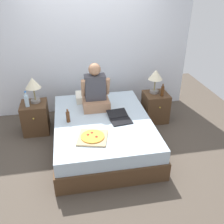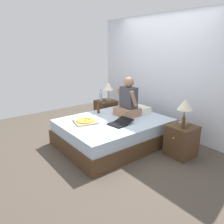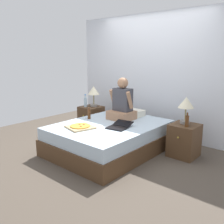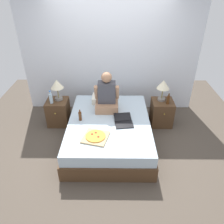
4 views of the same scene
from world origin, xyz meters
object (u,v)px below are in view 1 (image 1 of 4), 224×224
(nightstand_right, at_px, (155,107))
(lamp_on_right_nightstand, at_px, (156,76))
(bed, at_px, (103,132))
(beer_bottle_on_bed, at_px, (68,117))
(water_bottle, at_px, (27,100))
(person_seated, at_px, (95,92))
(beer_bottle, at_px, (162,91))
(laptop, at_px, (120,119))
(nightstand_left, at_px, (36,117))
(lamp_on_left_nightstand, at_px, (33,85))
(pizza_box, at_px, (93,137))

(nightstand_right, distance_m, lamp_on_right_nightstand, 0.61)
(bed, relative_size, beer_bottle_on_bed, 9.19)
(water_bottle, distance_m, nightstand_right, 2.33)
(person_seated, bearing_deg, beer_bottle, 5.49)
(lamp_on_right_nightstand, bearing_deg, beer_bottle_on_bed, -157.58)
(lamp_on_right_nightstand, height_order, laptop, lamp_on_right_nightstand)
(beer_bottle, distance_m, beer_bottle_on_bed, 1.79)
(water_bottle, height_order, lamp_on_right_nightstand, lamp_on_right_nightstand)
(bed, bearing_deg, beer_bottle_on_bed, 179.23)
(beer_bottle, height_order, person_seated, person_seated)
(person_seated, height_order, laptop, person_seated)
(bed, xyz_separation_m, lamp_on_right_nightstand, (1.08, 0.67, 0.64))
(beer_bottle, height_order, beer_bottle_on_bed, beer_bottle)
(nightstand_left, distance_m, nightstand_right, 2.22)
(bed, relative_size, water_bottle, 7.32)
(lamp_on_left_nightstand, xyz_separation_m, lamp_on_right_nightstand, (2.15, 0.00, 0.00))
(lamp_on_right_nightstand, bearing_deg, pizza_box, -137.67)
(nightstand_right, distance_m, beer_bottle_on_bed, 1.78)
(water_bottle, height_order, person_seated, person_seated)
(nightstand_left, relative_size, nightstand_right, 1.00)
(lamp_on_left_nightstand, relative_size, lamp_on_right_nightstand, 1.00)
(beer_bottle_on_bed, bearing_deg, lamp_on_right_nightstand, 22.42)
(nightstand_right, relative_size, beer_bottle_on_bed, 2.51)
(water_bottle, relative_size, person_seated, 0.35)
(lamp_on_right_nightstand, relative_size, pizza_box, 0.92)
(bed, xyz_separation_m, pizza_box, (-0.21, -0.51, 0.27))
(bed, distance_m, pizza_box, 0.61)
(nightstand_left, height_order, beer_bottle_on_bed, beer_bottle_on_bed)
(person_seated, height_order, beer_bottle_on_bed, person_seated)
(water_bottle, xyz_separation_m, laptop, (1.45, -0.61, -0.15))
(bed, distance_m, nightstand_right, 1.27)
(water_bottle, bearing_deg, lamp_on_left_nightstand, 49.40)
(lamp_on_left_nightstand, relative_size, water_bottle, 1.63)
(lamp_on_left_nightstand, xyz_separation_m, laptop, (1.33, -0.75, -0.37))
(lamp_on_right_nightstand, relative_size, laptop, 1.00)
(nightstand_right, xyz_separation_m, beer_bottle_on_bed, (-1.64, -0.61, 0.31))
(lamp_on_right_nightstand, relative_size, beer_bottle_on_bed, 2.05)
(bed, height_order, nightstand_left, nightstand_left)
(pizza_box, height_order, beer_bottle_on_bed, beer_bottle_on_bed)
(bed, height_order, person_seated, person_seated)
(nightstand_left, relative_size, lamp_on_right_nightstand, 1.23)
(lamp_on_left_nightstand, xyz_separation_m, beer_bottle_on_bed, (0.54, -0.67, -0.30))
(bed, xyz_separation_m, nightstand_left, (-1.11, 0.62, 0.03))
(lamp_on_right_nightstand, bearing_deg, water_bottle, -176.47)
(lamp_on_left_nightstand, height_order, person_seated, person_seated)
(lamp_on_left_nightstand, bearing_deg, lamp_on_right_nightstand, 0.00)
(nightstand_left, bearing_deg, lamp_on_left_nightstand, 51.37)
(lamp_on_right_nightstand, distance_m, beer_bottle, 0.29)
(nightstand_left, height_order, pizza_box, nightstand_left)
(nightstand_right, bearing_deg, water_bottle, -177.76)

